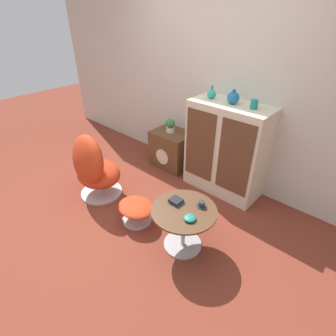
{
  "coord_description": "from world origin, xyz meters",
  "views": [
    {
      "loc": [
        1.9,
        -1.4,
        2.14
      ],
      "look_at": [
        0.2,
        0.49,
        0.55
      ],
      "focal_mm": 28.0,
      "sensor_mm": 36.0,
      "label": 1
    }
  ],
  "objects": [
    {
      "name": "potted_plant",
      "position": [
        -0.46,
        1.27,
        0.65
      ],
      "size": [
        0.14,
        0.14,
        0.2
      ],
      "color": "silver",
      "rests_on": "tv_console"
    },
    {
      "name": "ground_plane",
      "position": [
        0.0,
        0.0,
        0.0
      ],
      "size": [
        12.0,
        12.0,
        0.0
      ],
      "primitive_type": "plane",
      "color": "brown"
    },
    {
      "name": "vase_inner_left",
      "position": [
        0.49,
        1.26,
        1.25
      ],
      "size": [
        0.14,
        0.14,
        0.16
      ],
      "color": "#196699",
      "rests_on": "sideboard"
    },
    {
      "name": "tv_console",
      "position": [
        -0.42,
        1.27,
        0.27
      ],
      "size": [
        0.58,
        0.46,
        0.55
      ],
      "color": "brown",
      "rests_on": "ground_plane"
    },
    {
      "name": "bowl",
      "position": [
        0.86,
        0.05,
        0.5
      ],
      "size": [
        0.11,
        0.11,
        0.04
      ],
      "color": "#1E7A70",
      "rests_on": "coffee_table"
    },
    {
      "name": "vase_leftmost",
      "position": [
        0.2,
        1.26,
        1.24
      ],
      "size": [
        0.1,
        0.1,
        0.16
      ],
      "color": "teal",
      "rests_on": "sideboard"
    },
    {
      "name": "book_stack",
      "position": [
        0.61,
        0.15,
        0.5
      ],
      "size": [
        0.12,
        0.11,
        0.04
      ],
      "color": "#1E478C",
      "rests_on": "coffee_table"
    },
    {
      "name": "coffee_table",
      "position": [
        0.74,
        0.12,
        0.33
      ],
      "size": [
        0.64,
        0.64,
        0.48
      ],
      "color": "#B7B7BC",
      "rests_on": "ground_plane"
    },
    {
      "name": "teacup",
      "position": [
        0.83,
        0.27,
        0.5
      ],
      "size": [
        0.1,
        0.1,
        0.06
      ],
      "color": "#2D2D33",
      "rests_on": "coffee_table"
    },
    {
      "name": "egg_chair",
      "position": [
        -0.64,
        0.03,
        0.42
      ],
      "size": [
        0.67,
        0.62,
        0.88
      ],
      "color": "#B7B7BC",
      "rests_on": "ground_plane"
    },
    {
      "name": "vase_inner_right",
      "position": [
        0.75,
        1.26,
        1.23
      ],
      "size": [
        0.08,
        0.08,
        0.1
      ],
      "color": "#147A75",
      "rests_on": "sideboard"
    },
    {
      "name": "wall_back",
      "position": [
        0.0,
        1.53,
        1.3
      ],
      "size": [
        6.4,
        0.06,
        2.6
      ],
      "color": "beige",
      "rests_on": "ground_plane"
    },
    {
      "name": "sideboard",
      "position": [
        0.49,
        1.26,
        0.59
      ],
      "size": [
        0.98,
        0.47,
        1.18
      ],
      "color": "beige",
      "rests_on": "ground_plane"
    },
    {
      "name": "ottoman",
      "position": [
        0.11,
        0.05,
        0.17
      ],
      "size": [
        0.44,
        0.38,
        0.25
      ],
      "color": "#B7B7BC",
      "rests_on": "ground_plane"
    }
  ]
}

